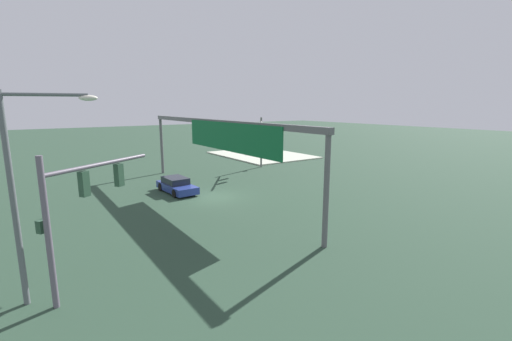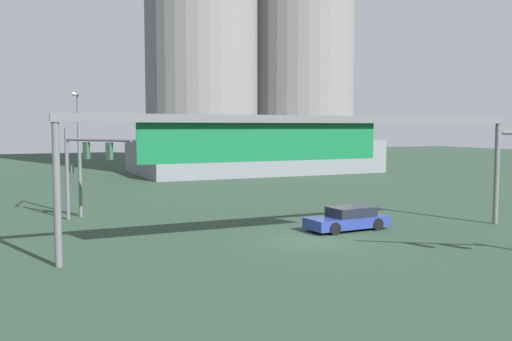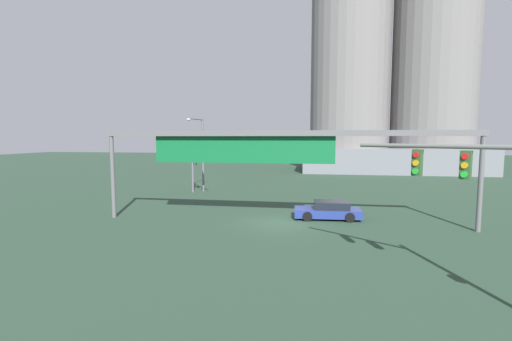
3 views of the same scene
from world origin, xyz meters
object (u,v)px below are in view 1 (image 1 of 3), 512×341
object	(u,v)px
traffic_signal_near_corner	(261,134)
traffic_signal_opposite_side	(78,199)
sedan_car_approaching	(177,185)
fire_hydrant_on_curb	(249,152)
streetlamp_curved_arm	(24,182)

from	to	relation	value
traffic_signal_near_corner	traffic_signal_opposite_side	distance (m)	25.93
traffic_signal_opposite_side	sedan_car_approaching	size ratio (longest dim) A/B	1.19
sedan_car_approaching	fire_hydrant_on_curb	bearing A→B (deg)	127.57
sedan_car_approaching	fire_hydrant_on_curb	distance (m)	21.29
sedan_car_approaching	fire_hydrant_on_curb	size ratio (longest dim) A/B	6.31
traffic_signal_opposite_side	streetlamp_curved_arm	distance (m)	1.78
traffic_signal_near_corner	traffic_signal_opposite_side	bearing A→B (deg)	-15.24
sedan_car_approaching	traffic_signal_opposite_side	bearing A→B (deg)	-37.88
streetlamp_curved_arm	traffic_signal_opposite_side	bearing A→B (deg)	12.80
streetlamp_curved_arm	fire_hydrant_on_curb	size ratio (longest dim) A/B	10.45
traffic_signal_opposite_side	streetlamp_curved_arm	bearing A→B (deg)	146.42
traffic_signal_opposite_side	sedan_car_approaching	world-z (taller)	traffic_signal_opposite_side
traffic_signal_opposite_side	fire_hydrant_on_curb	world-z (taller)	traffic_signal_opposite_side
traffic_signal_opposite_side	sedan_car_approaching	distance (m)	15.14
traffic_signal_near_corner	sedan_car_approaching	world-z (taller)	traffic_signal_near_corner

